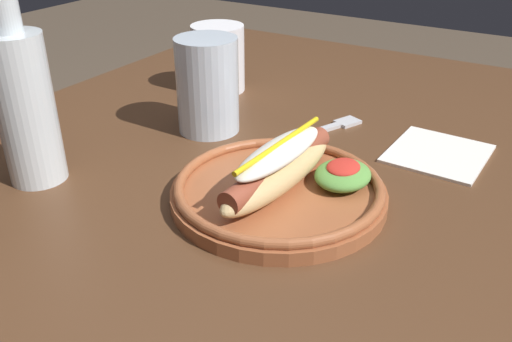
{
  "coord_description": "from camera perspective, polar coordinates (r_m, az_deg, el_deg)",
  "views": [
    {
      "loc": [
        -0.51,
        -0.31,
        1.07
      ],
      "look_at": [
        -0.03,
        -0.02,
        0.77
      ],
      "focal_mm": 38.51,
      "sensor_mm": 36.0,
      "label": 1
    }
  ],
  "objects": [
    {
      "name": "dining_table",
      "position": [
        0.73,
        -0.2,
        -7.36
      ],
      "size": [
        1.25,
        0.91,
        0.74
      ],
      "color": "#51331E",
      "rests_on": "ground_plane"
    },
    {
      "name": "hot_dog_plate",
      "position": [
        0.62,
        2.73,
        -1.3
      ],
      "size": [
        0.25,
        0.25,
        0.08
      ],
      "color": "#9E5633",
      "rests_on": "dining_table"
    },
    {
      "name": "extra_cup",
      "position": [
        0.95,
        -3.95,
        11.6
      ],
      "size": [
        0.09,
        0.09,
        0.11
      ],
      "primitive_type": "cylinder",
      "color": "white",
      "rests_on": "dining_table"
    },
    {
      "name": "napkin",
      "position": [
        0.77,
        18.37,
        1.73
      ],
      "size": [
        0.13,
        0.13,
        0.0
      ],
      "primitive_type": "cube",
      "rotation": [
        0.0,
        0.0,
        -0.04
      ],
      "color": "white",
      "rests_on": "dining_table"
    },
    {
      "name": "water_cup",
      "position": [
        0.79,
        -5.06,
        8.84
      ],
      "size": [
        0.09,
        0.09,
        0.14
      ],
      "primitive_type": "cylinder",
      "color": "silver",
      "rests_on": "dining_table"
    },
    {
      "name": "fork",
      "position": [
        0.82,
        7.9,
        4.57
      ],
      "size": [
        0.12,
        0.07,
        0.0
      ],
      "rotation": [
        0.0,
        0.0,
        -0.41
      ],
      "color": "silver",
      "rests_on": "dining_table"
    },
    {
      "name": "glass_bottle",
      "position": [
        0.69,
        -22.94,
        6.69
      ],
      "size": [
        0.07,
        0.07,
        0.26
      ],
      "color": "silver",
      "rests_on": "dining_table"
    }
  ]
}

